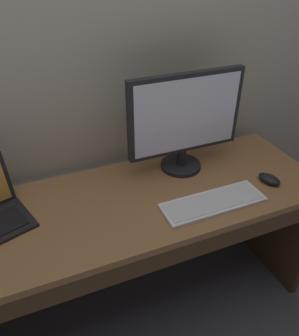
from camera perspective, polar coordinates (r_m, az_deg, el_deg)
ground_plane at (r=1.94m, az=-4.40°, el=-22.87°), size 14.00×14.00×0.00m
desk at (r=1.50m, az=-5.12°, el=-11.63°), size 1.85×0.58×0.73m
external_monitor at (r=1.48m, az=6.11°, el=8.12°), size 0.53×0.19×0.47m
wired_keyboard at (r=1.41m, az=10.82°, el=-5.80°), size 0.44×0.15×0.02m
computer_mouse at (r=1.59m, az=19.77°, el=-1.77°), size 0.09×0.12×0.04m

